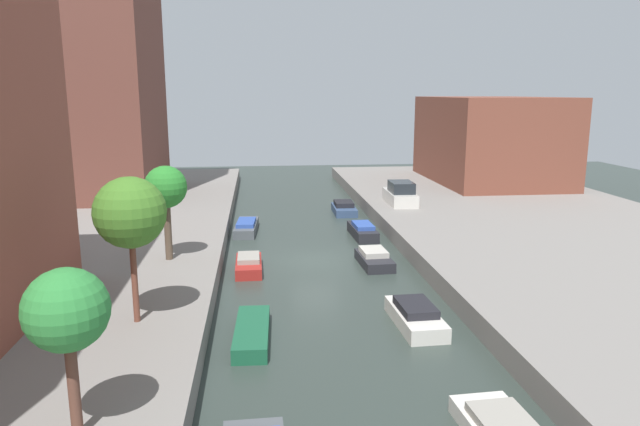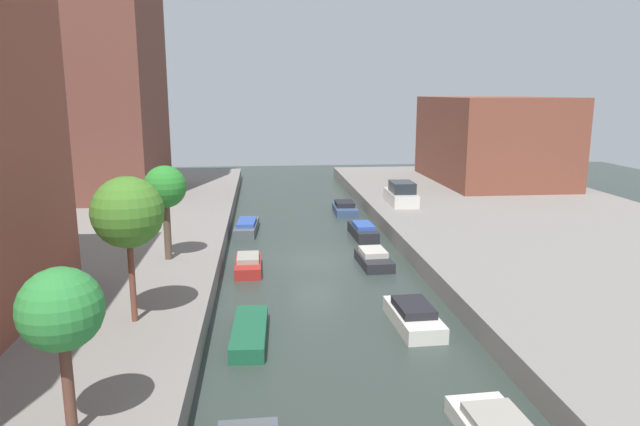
# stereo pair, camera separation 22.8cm
# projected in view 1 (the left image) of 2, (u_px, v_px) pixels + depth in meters

# --- Properties ---
(ground_plane) EXTENTS (84.00, 84.00, 0.00)m
(ground_plane) POSITION_uv_depth(u_px,v_px,m) (316.00, 261.00, 31.52)
(ground_plane) COLOR #2D3833
(quay_left) EXTENTS (20.00, 64.00, 1.00)m
(quay_left) POSITION_uv_depth(u_px,v_px,m) (27.00, 261.00, 29.83)
(quay_left) COLOR gray
(quay_left) RESTS_ON ground_plane
(quay_right) EXTENTS (20.00, 64.00, 1.00)m
(quay_right) POSITION_uv_depth(u_px,v_px,m) (577.00, 245.00, 33.00)
(quay_right) COLOR gray
(quay_right) RESTS_ON ground_plane
(apartment_tower_far) EXTENTS (10.00, 12.28, 27.68)m
(apartment_tower_far) POSITION_uv_depth(u_px,v_px,m) (82.00, 14.00, 43.77)
(apartment_tower_far) COLOR brown
(apartment_tower_far) RESTS_ON quay_left
(low_block_right) EXTENTS (10.00, 15.08, 7.59)m
(low_block_right) POSITION_uv_depth(u_px,v_px,m) (490.00, 140.00, 52.56)
(low_block_right) COLOR brown
(low_block_right) RESTS_ON quay_right
(street_tree_0) EXTENTS (1.95, 1.95, 4.15)m
(street_tree_0) POSITION_uv_depth(u_px,v_px,m) (67.00, 312.00, 13.16)
(street_tree_0) COLOR brown
(street_tree_0) RESTS_ON quay_left
(street_tree_1) EXTENTS (2.49, 2.49, 5.21)m
(street_tree_1) POSITION_uv_depth(u_px,v_px,m) (130.00, 213.00, 19.87)
(street_tree_1) COLOR brown
(street_tree_1) RESTS_ON quay_left
(street_tree_2) EXTENTS (2.04, 2.04, 4.60)m
(street_tree_2) POSITION_uv_depth(u_px,v_px,m) (166.00, 189.00, 27.66)
(street_tree_2) COLOR brown
(street_tree_2) RESTS_ON quay_left
(parked_car) EXTENTS (1.88, 4.25, 1.67)m
(parked_car) POSITION_uv_depth(u_px,v_px,m) (400.00, 194.00, 42.26)
(parked_car) COLOR beige
(parked_car) RESTS_ON quay_right
(moored_boat_left_1) EXTENTS (1.40, 4.21, 0.56)m
(moored_boat_left_1) POSITION_uv_depth(u_px,v_px,m) (252.00, 333.00, 21.44)
(moored_boat_left_1) COLOR #195638
(moored_boat_left_1) RESTS_ON ground_plane
(moored_boat_left_2) EXTENTS (1.32, 3.27, 0.80)m
(moored_boat_left_2) POSITION_uv_depth(u_px,v_px,m) (249.00, 265.00, 29.71)
(moored_boat_left_2) COLOR maroon
(moored_boat_left_2) RESTS_ON ground_plane
(moored_boat_left_3) EXTENTS (1.63, 4.53, 0.82)m
(moored_boat_left_3) POSITION_uv_depth(u_px,v_px,m) (246.00, 227.00, 38.01)
(moored_boat_left_3) COLOR #4C5156
(moored_boat_left_3) RESTS_ON ground_plane
(moored_boat_right_1) EXTENTS (1.67, 3.84, 0.92)m
(moored_boat_right_1) POSITION_uv_depth(u_px,v_px,m) (415.00, 316.00, 22.75)
(moored_boat_right_1) COLOR beige
(moored_boat_right_1) RESTS_ON ground_plane
(moored_boat_right_2) EXTENTS (1.63, 3.32, 0.81)m
(moored_boat_right_2) POSITION_uv_depth(u_px,v_px,m) (374.00, 259.00, 30.75)
(moored_boat_right_2) COLOR #232328
(moored_boat_right_2) RESTS_ON ground_plane
(moored_boat_right_3) EXTENTS (1.43, 3.87, 0.90)m
(moored_boat_right_3) POSITION_uv_depth(u_px,v_px,m) (363.00, 231.00, 36.74)
(moored_boat_right_3) COLOR #232328
(moored_boat_right_3) RESTS_ON ground_plane
(moored_boat_right_4) EXTENTS (1.64, 3.51, 0.90)m
(moored_boat_right_4) POSITION_uv_depth(u_px,v_px,m) (344.00, 208.00, 43.89)
(moored_boat_right_4) COLOR #33476B
(moored_boat_right_4) RESTS_ON ground_plane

